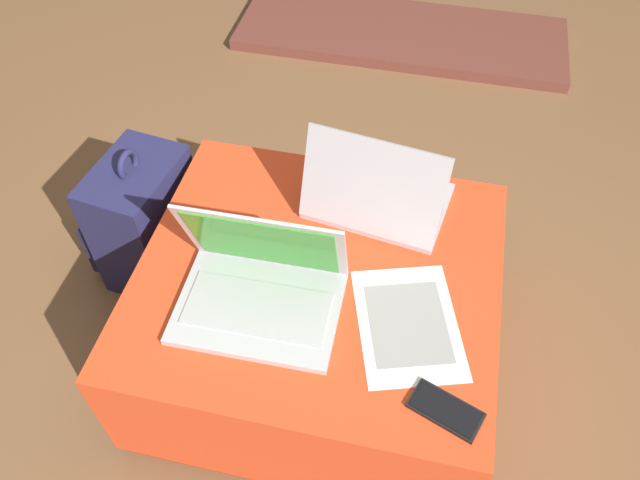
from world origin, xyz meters
TOP-DOWN VIEW (x-y plane):
  - ground_plane at (0.00, 0.00)m, footprint 14.00×14.00m
  - ottoman at (0.00, 0.00)m, footprint 0.82×0.75m
  - laptop_near at (-0.10, -0.10)m, footprint 0.35×0.26m
  - laptop_far at (0.09, 0.22)m, footprint 0.36×0.28m
  - cell_phone at (0.31, -0.27)m, footprint 0.16×0.11m
  - backpack at (-0.56, 0.21)m, footprint 0.28×0.31m
  - paper_sheet at (0.22, -0.09)m, footprint 0.29×0.35m
  - fireplace_hearth at (0.00, 1.61)m, footprint 1.40×0.50m

SIDE VIEW (x-z plane):
  - ground_plane at x=0.00m, z-range 0.00..0.00m
  - fireplace_hearth at x=0.00m, z-range 0.00..0.04m
  - backpack at x=-0.56m, z-range -0.04..0.42m
  - ottoman at x=0.00m, z-range 0.00..0.38m
  - paper_sheet at x=0.22m, z-range 0.38..0.38m
  - cell_phone at x=0.31m, z-range 0.38..0.39m
  - laptop_far at x=0.09m, z-range 0.31..0.55m
  - laptop_near at x=-0.10m, z-range 0.31..0.56m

